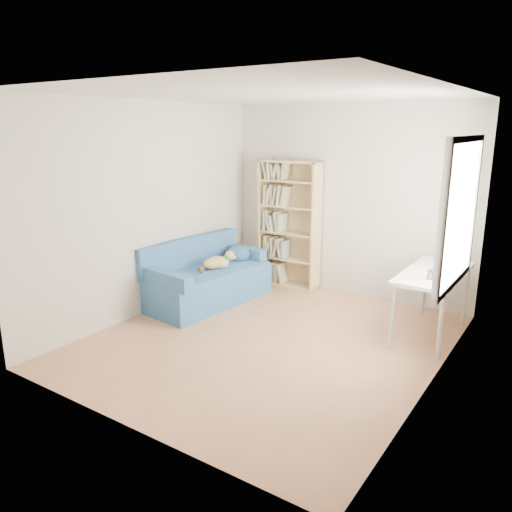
% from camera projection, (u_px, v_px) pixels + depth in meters
% --- Properties ---
extents(ground, '(4.00, 4.00, 0.00)m').
position_uv_depth(ground, '(268.00, 340.00, 5.51)').
color(ground, '#A76D4B').
rests_on(ground, ground).
extents(room_shell, '(3.54, 4.04, 2.62)m').
position_uv_depth(room_shell, '(279.00, 193.00, 5.08)').
color(room_shell, silver).
rests_on(room_shell, ground).
extents(sofa, '(0.99, 1.79, 0.85)m').
position_uv_depth(sofa, '(207.00, 279.00, 6.65)').
color(sofa, '#255285').
rests_on(sofa, ground).
extents(bookshelf, '(0.91, 0.28, 1.83)m').
position_uv_depth(bookshelf, '(289.00, 229.00, 7.23)').
color(bookshelf, tan).
rests_on(bookshelf, ground).
extents(desk, '(0.59, 1.29, 0.75)m').
position_uv_depth(desk, '(434.00, 277.00, 5.47)').
color(desk, silver).
rests_on(desk, ground).
extents(pen_cup, '(0.08, 0.08, 0.15)m').
position_uv_depth(pen_cup, '(431.00, 274.00, 5.17)').
color(pen_cup, white).
rests_on(pen_cup, desk).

